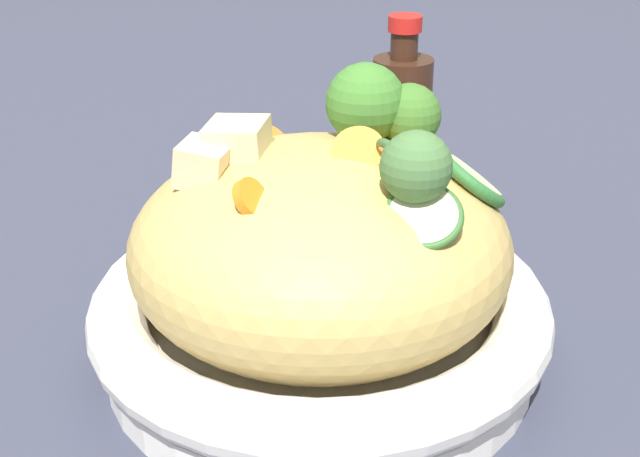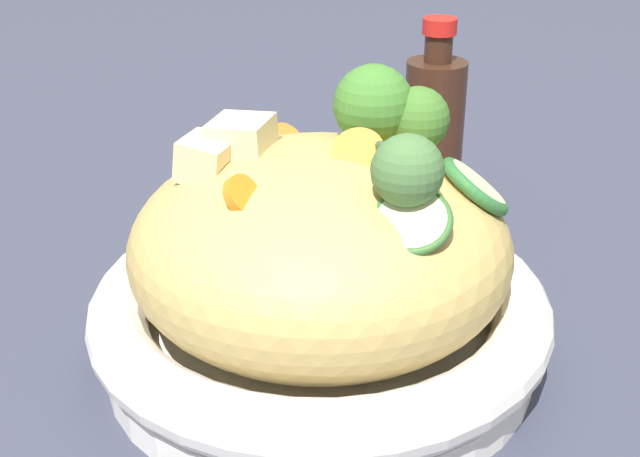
{
  "view_description": "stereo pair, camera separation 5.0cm",
  "coord_description": "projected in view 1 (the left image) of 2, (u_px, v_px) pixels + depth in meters",
  "views": [
    {
      "loc": [
        -0.08,
        -0.44,
        0.31
      ],
      "look_at": [
        0.0,
        0.0,
        0.09
      ],
      "focal_mm": 49.44,
      "sensor_mm": 36.0,
      "label": 1
    },
    {
      "loc": [
        -0.03,
        -0.45,
        0.31
      ],
      "look_at": [
        0.0,
        0.0,
        0.09
      ],
      "focal_mm": 49.44,
      "sensor_mm": 36.0,
      "label": 2
    }
  ],
  "objects": [
    {
      "name": "noodle_heap",
      "position": [
        320.0,
        246.0,
        0.51
      ],
      "size": [
        0.22,
        0.22,
        0.12
      ],
      "color": "tan",
      "rests_on": "serving_bowl"
    },
    {
      "name": "chicken_chunks",
      "position": [
        225.0,
        152.0,
        0.49
      ],
      "size": [
        0.06,
        0.05,
        0.03
      ],
      "color": "beige",
      "rests_on": "serving_bowl"
    },
    {
      "name": "broccoli_florets",
      "position": [
        388.0,
        122.0,
        0.5
      ],
      "size": [
        0.08,
        0.14,
        0.06
      ],
      "color": "#96B374",
      "rests_on": "serving_bowl"
    },
    {
      "name": "soy_sauce_bottle",
      "position": [
        401.0,
        126.0,
        0.73
      ],
      "size": [
        0.05,
        0.05,
        0.16
      ],
      "color": "#381E14",
      "rests_on": "ground_plane"
    },
    {
      "name": "zucchini_slices",
      "position": [
        404.0,
        176.0,
        0.49
      ],
      "size": [
        0.16,
        0.16,
        0.05
      ],
      "color": "beige",
      "rests_on": "serving_bowl"
    },
    {
      "name": "ground_plane",
      "position": [
        320.0,
        358.0,
        0.54
      ],
      "size": [
        3.0,
        3.0,
        0.0
      ],
      "primitive_type": "plane",
      "color": "#343648"
    },
    {
      "name": "serving_bowl",
      "position": [
        320.0,
        319.0,
        0.53
      ],
      "size": [
        0.27,
        0.27,
        0.06
      ],
      "color": "white",
      "rests_on": "ground_plane"
    },
    {
      "name": "carrot_coins",
      "position": [
        352.0,
        150.0,
        0.51
      ],
      "size": [
        0.13,
        0.15,
        0.04
      ],
      "color": "orange",
      "rests_on": "serving_bowl"
    }
  ]
}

